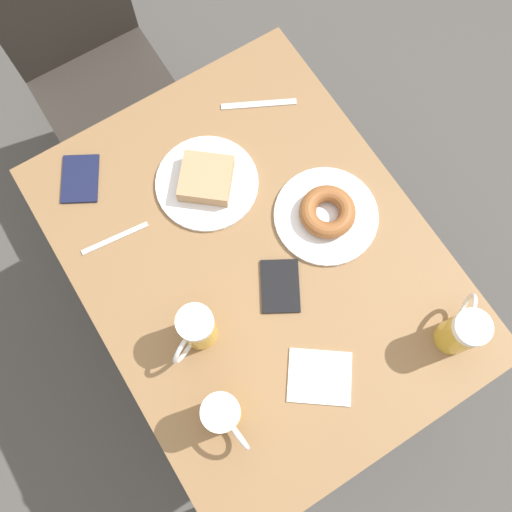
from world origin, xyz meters
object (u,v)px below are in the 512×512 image
fork (115,238)px  passport_far_edge (280,286)px  knife (259,104)px  napkin_folded (320,377)px  plate_with_donut (327,214)px  chair (85,53)px  plate_with_cake (205,181)px  beer_mug_left (197,329)px  passport_near_edge (80,179)px  beer_mug_right (462,331)px  beer_mug_center (223,415)px

fork → passport_far_edge: passport_far_edge is taller
fork → knife: 0.50m
napkin_folded → fork: bearing=113.7°
plate_with_donut → passport_far_edge: plate_with_donut is taller
chair → passport_far_edge: size_ratio=5.94×
plate_with_cake → plate_with_donut: plate_with_cake is taller
beer_mug_left → fork: size_ratio=0.89×
beer_mug_left → knife: size_ratio=0.83×
fork → napkin_folded: bearing=-66.3°
plate_with_donut → passport_far_edge: size_ratio=1.64×
napkin_folded → fork: (-0.23, 0.53, -0.00)m
passport_near_edge → knife: bearing=-6.6°
chair → fork: 0.69m
beer_mug_right → beer_mug_left: bearing=147.6°
napkin_folded → fork: size_ratio=1.08×
plate_with_cake → plate_with_donut: (0.20, -0.23, 0.00)m
plate_with_cake → beer_mug_left: size_ratio=1.69×
fork → passport_far_edge: (0.27, -0.31, 0.00)m
chair → beer_mug_right: 1.32m
beer_mug_center → knife: 0.77m
plate_with_cake → beer_mug_left: bearing=-122.7°
chair → beer_mug_right: bearing=-74.5°
plate_with_donut → fork: (-0.46, 0.22, -0.02)m
beer_mug_center → passport_near_edge: bearing=91.0°
fork → passport_far_edge: size_ratio=1.09×
beer_mug_right → fork: 0.81m
beer_mug_left → napkin_folded: 0.29m
beer_mug_center → passport_far_edge: (0.26, 0.18, -0.07)m
beer_mug_center → napkin_folded: beer_mug_center is taller
plate_with_donut → knife: (0.03, 0.35, -0.02)m
chair → beer_mug_center: bearing=-98.8°
chair → passport_far_edge: (0.08, -0.95, 0.18)m
fork → knife: same height
chair → beer_mug_right: chair is taller
napkin_folded → beer_mug_left: bearing=128.5°
plate_with_cake → napkin_folded: plate_with_cake is taller
napkin_folded → passport_far_edge: bearing=80.2°
plate_with_cake → napkin_folded: (-0.02, -0.53, -0.02)m
beer_mug_center → beer_mug_right: (0.52, -0.12, 0.00)m
beer_mug_left → beer_mug_right: bearing=-32.4°
chair → passport_near_edge: (-0.19, -0.46, 0.18)m
plate_with_donut → beer_mug_right: beer_mug_right is taller
beer_mug_center → plate_with_cake: bearing=63.7°
chair → passport_near_edge: size_ratio=5.94×
beer_mug_left → passport_far_edge: (0.21, -0.00, -0.07)m
plate_with_donut → napkin_folded: bearing=-126.3°
beer_mug_left → passport_far_edge: 0.23m
beer_mug_left → passport_near_edge: 0.49m
beer_mug_center → plate_with_donut: bearing=30.8°
beer_mug_left → passport_far_edge: size_ratio=0.97×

